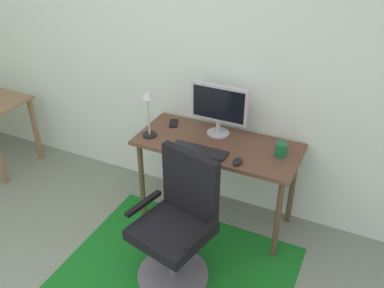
% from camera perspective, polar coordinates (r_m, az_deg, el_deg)
% --- Properties ---
extents(wall_back, '(6.00, 0.10, 2.60)m').
position_cam_1_polar(wall_back, '(3.51, -1.64, 12.47)').
color(wall_back, silver).
rests_on(wall_back, ground).
extents(area_rug, '(1.63, 1.20, 0.01)m').
position_cam_1_polar(area_rug, '(3.28, -1.71, -16.38)').
color(area_rug, '#166F1E').
rests_on(area_rug, ground).
extents(desk, '(1.27, 0.56, 0.74)m').
position_cam_1_polar(desk, '(3.31, 3.42, -1.21)').
color(desk, brown).
rests_on(desk, ground).
extents(monitor, '(0.46, 0.18, 0.41)m').
position_cam_1_polar(monitor, '(3.28, 3.68, 5.13)').
color(monitor, '#B2B2B7').
rests_on(monitor, desk).
extents(keyboard, '(0.43, 0.13, 0.02)m').
position_cam_1_polar(keyboard, '(3.15, 0.96, -0.86)').
color(keyboard, black).
rests_on(keyboard, desk).
extents(computer_mouse, '(0.06, 0.10, 0.03)m').
position_cam_1_polar(computer_mouse, '(3.02, 6.17, -2.34)').
color(computer_mouse, black).
rests_on(computer_mouse, desk).
extents(coffee_cup, '(0.09, 0.09, 0.10)m').
position_cam_1_polar(coffee_cup, '(3.14, 11.92, -0.74)').
color(coffee_cup, '#176333').
rests_on(coffee_cup, desk).
extents(cell_phone, '(0.12, 0.16, 0.01)m').
position_cam_1_polar(cell_phone, '(3.53, -2.49, 2.82)').
color(cell_phone, black).
rests_on(cell_phone, desk).
extents(desk_lamp, '(0.11, 0.11, 0.38)m').
position_cam_1_polar(desk_lamp, '(3.25, -5.96, 5.08)').
color(desk_lamp, black).
rests_on(desk_lamp, desk).
extents(office_chair, '(0.60, 0.56, 0.97)m').
position_cam_1_polar(office_chair, '(2.96, -2.01, -11.77)').
color(office_chair, slate).
rests_on(office_chair, ground).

